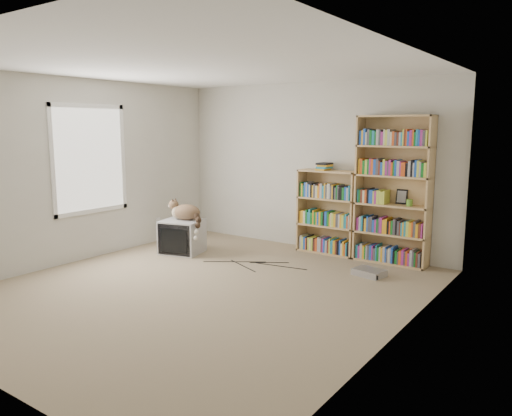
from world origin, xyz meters
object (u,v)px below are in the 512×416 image
Objects in this scene: bookcase_tall at (393,195)px; bookcase_short at (328,216)px; dvd_player at (369,272)px; cat at (188,215)px; crt_tv at (182,237)px.

bookcase_short is (-0.97, -0.00, -0.39)m from bookcase_tall.
dvd_player is at bearing -89.63° from bookcase_tall.
bookcase_tall is 1.04m from bookcase_short.
dvd_player is (2.64, 0.46, -0.53)m from cat.
cat is 1.86× the size of dvd_player.
bookcase_short is (1.67, 1.21, -0.02)m from cat.
cat is at bearing -158.90° from dvd_player.
dvd_player is (0.97, -0.75, -0.51)m from bookcase_short.
bookcase_tall is 1.17m from dvd_player.
bookcase_tall reaches higher than cat.
cat is at bearing -155.36° from bookcase_tall.
crt_tv is 2.77m from dvd_player.
crt_tv is at bearing -158.28° from dvd_player.
cat is 2.93m from bookcase_tall.
bookcase_short is at bearing 20.04° from cat.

